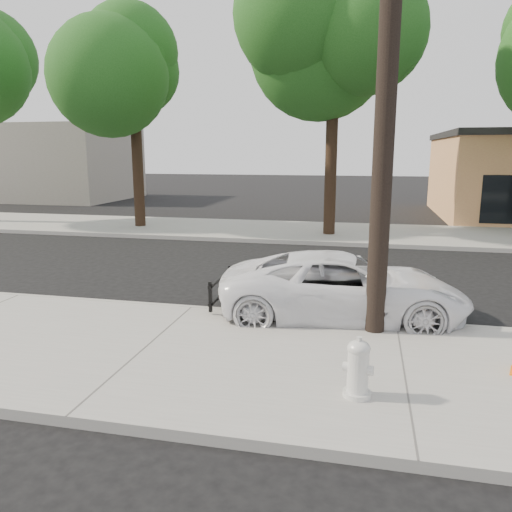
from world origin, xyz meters
name	(u,v)px	position (x,y,z in m)	size (l,w,h in m)	color
ground	(221,287)	(0.00, 0.00, 0.00)	(120.00, 120.00, 0.00)	black
near_sidewalk	(146,351)	(0.00, -4.30, 0.07)	(90.00, 4.40, 0.15)	gray
far_sidewalk	(281,231)	(0.00, 8.50, 0.07)	(90.00, 5.00, 0.15)	gray
curb_near	(192,310)	(0.00, -2.10, 0.07)	(90.00, 0.12, 0.16)	#9E9B93
building_far	(28,162)	(-20.00, 20.00, 2.50)	(14.00, 8.00, 5.00)	gray
utility_pole	(388,56)	(3.60, -2.70, 4.70)	(1.40, 0.34, 9.00)	black
tree_b	(136,77)	(-5.81, 8.06, 6.15)	(4.34, 4.20, 8.45)	black
tree_c	(340,45)	(2.22, 7.64, 6.91)	(4.96, 4.80, 9.55)	black
police_cruiser	(343,287)	(3.00, -1.80, 0.65)	(2.17, 4.71, 1.31)	white
fire_hydrant	(358,369)	(3.36, -5.23, 0.51)	(0.40, 0.36, 0.75)	silver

